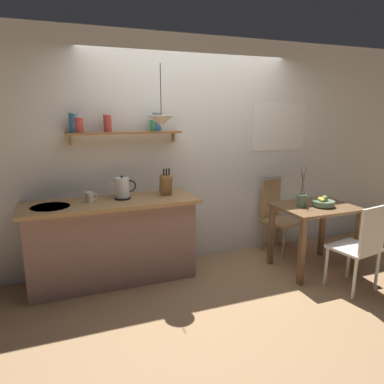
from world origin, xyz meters
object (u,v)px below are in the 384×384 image
fruit_bowl (323,202)px  twig_vase (301,200)px  dining_chair_near (361,244)px  coffee_mug_by_sink (89,197)px  dining_table (315,218)px  dining_chair_far (277,213)px  pendant_lamp (161,121)px  knife_block (166,184)px  electric_kettle (123,188)px

fruit_bowl → twig_vase: 0.25m
dining_chair_near → coffee_mug_by_sink: bearing=155.4°
dining_table → coffee_mug_by_sink: 2.55m
dining_chair_far → twig_vase: size_ratio=2.04×
pendant_lamp → fruit_bowl: bearing=-13.7°
dining_chair_near → dining_table: bearing=97.7°
dining_chair_near → fruit_bowl: dining_chair_near is taller
fruit_bowl → knife_block: bearing=159.4°
dining_chair_near → knife_block: (-1.71, 1.19, 0.52)m
coffee_mug_by_sink → twig_vase: bearing=-13.0°
dining_table → twig_vase: size_ratio=1.85×
dining_table → fruit_bowl: fruit_bowl is taller
dining_chair_far → pendant_lamp: pendant_lamp is taller
dining_chair_far → twig_vase: (-0.11, -0.63, 0.34)m
fruit_bowl → coffee_mug_by_sink: coffee_mug_by_sink is taller
electric_kettle → pendant_lamp: 0.84m
fruit_bowl → coffee_mug_by_sink: (-2.52, 0.61, 0.15)m
electric_kettle → coffee_mug_by_sink: bearing=-176.8°
dining_table → coffee_mug_by_sink: size_ratio=6.92×
dining_chair_far → twig_vase: twig_vase is taller
twig_vase → pendant_lamp: pendant_lamp is taller
dining_table → knife_block: 1.77m
dining_table → electric_kettle: (-2.12, 0.57, 0.40)m
coffee_mug_by_sink → pendant_lamp: size_ratio=0.20×
dining_chair_near → electric_kettle: size_ratio=3.53×
dining_chair_far → electric_kettle: size_ratio=3.63×
pendant_lamp → dining_table: bearing=-12.3°
fruit_bowl → pendant_lamp: pendant_lamp is taller
knife_block → pendant_lamp: (-0.10, -0.20, 0.71)m
fruit_bowl → electric_kettle: bearing=163.9°
fruit_bowl → coffee_mug_by_sink: bearing=166.5°
dining_chair_far → coffee_mug_by_sink: 2.44m
dining_chair_near → pendant_lamp: size_ratio=1.52×
dining_table → knife_block: size_ratio=2.82×
pendant_lamp → coffee_mug_by_sink: bearing=166.9°
coffee_mug_by_sink → pendant_lamp: bearing=-13.1°
dining_chair_near → dining_chair_far: 1.28m
electric_kettle → knife_block: (0.49, 0.00, 0.01)m
dining_table → pendant_lamp: size_ratio=1.42×
dining_table → coffee_mug_by_sink: bearing=167.5°
dining_chair_far → fruit_bowl: bearing=-79.8°
fruit_bowl → twig_vase: bearing=161.4°
dining_chair_near → twig_vase: twig_vase is taller
knife_block → coffee_mug_by_sink: size_ratio=2.46×
dining_chair_far → pendant_lamp: bearing=-170.6°
dining_chair_far → knife_block: bearing=-177.2°
dining_chair_near → twig_vase: size_ratio=1.99×
dining_chair_near → coffee_mug_by_sink: coffee_mug_by_sink is taller
electric_kettle → pendant_lamp: bearing=-26.1°
fruit_bowl → knife_block: size_ratio=0.82×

